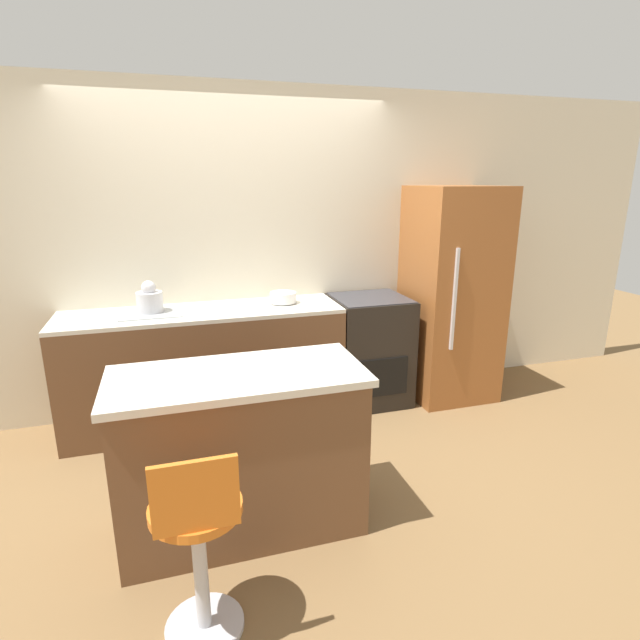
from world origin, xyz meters
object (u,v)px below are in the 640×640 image
kettle (150,299)px  refrigerator (451,294)px  stool_chair (199,545)px  oven_range (369,350)px  mixing_bowl (283,297)px

kettle → refrigerator: bearing=-2.2°
stool_chair → kettle: kettle is taller
oven_range → stool_chair: 2.54m
stool_chair → refrigerator: bearing=40.2°
refrigerator → mixing_bowl: bearing=176.2°
oven_range → mixing_bowl: bearing=176.6°
mixing_bowl → stool_chair: bearing=-112.0°
mixing_bowl → kettle: bearing=180.0°
mixing_bowl → oven_range: bearing=-3.4°
stool_chair → mixing_bowl: (0.83, 2.05, 0.51)m
refrigerator → mixing_bowl: refrigerator is taller
kettle → mixing_bowl: bearing=0.0°
stool_chair → kettle: size_ratio=3.88×
refrigerator → mixing_bowl: size_ratio=8.75×
oven_range → refrigerator: 0.86m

